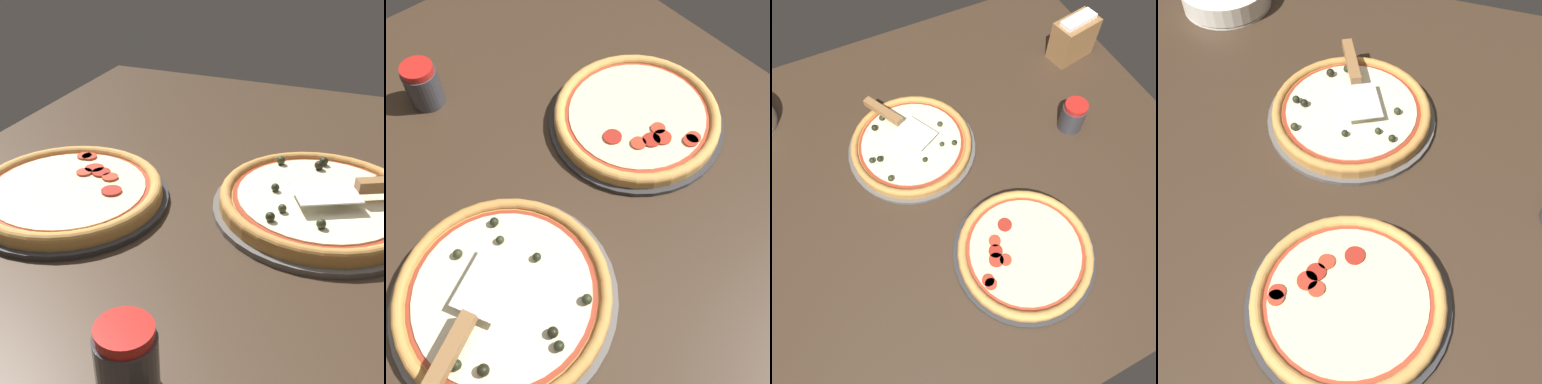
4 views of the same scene
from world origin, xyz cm
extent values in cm
cube|color=#38281C|center=(0.00, 0.00, -1.80)|extent=(136.98, 121.08, 3.60)
cylinder|color=#565451|center=(4.92, -11.59, 0.50)|extent=(35.53, 35.53, 1.00)
cylinder|color=#B77F3D|center=(4.92, -11.59, 1.88)|extent=(33.40, 33.40, 1.75)
torus|color=#B77F3D|center=(4.92, -11.59, 2.75)|extent=(33.40, 33.40, 1.93)
cylinder|color=maroon|center=(4.92, -11.59, 2.83)|extent=(29.03, 29.03, 0.15)
cylinder|color=beige|center=(4.92, -11.59, 2.95)|extent=(27.39, 27.39, 0.40)
sphere|color=black|center=(-5.40, -5.68, 3.91)|extent=(1.51, 1.51, 1.51)
sphere|color=#282D19|center=(14.17, -2.72, 3.95)|extent=(1.60, 1.60, 1.60)
sphere|color=black|center=(3.97, -4.18, 3.85)|extent=(1.39, 1.39, 1.39)
sphere|color=black|center=(12.41, -20.00, 4.04)|extent=(1.77, 1.77, 1.77)
sphere|color=black|center=(14.63, -9.59, 3.98)|extent=(1.65, 1.65, 1.65)
sphere|color=black|center=(16.66, -10.12, 3.94)|extent=(1.58, 1.58, 1.58)
sphere|color=black|center=(3.53, -14.33, 3.85)|extent=(1.39, 1.39, 1.39)
sphere|color=#282D19|center=(-2.18, -6.81, 3.83)|extent=(1.36, 1.36, 1.36)
sphere|color=#282D19|center=(-4.50, -13.25, 3.91)|extent=(1.52, 1.52, 1.52)
cylinder|color=#2D2D30|center=(-7.40, 29.15, 0.50)|extent=(34.37, 34.37, 1.00)
cylinder|color=#C68E47|center=(-7.40, 29.15, 1.79)|extent=(32.31, 32.31, 1.57)
torus|color=#C68E47|center=(-7.40, 29.15, 2.57)|extent=(32.31, 32.31, 2.16)
cylinder|color=#A33823|center=(-7.40, 29.15, 2.65)|extent=(28.08, 28.08, 0.15)
cylinder|color=beige|center=(-7.40, 29.15, 2.77)|extent=(26.49, 26.49, 0.40)
cylinder|color=#AD2D1E|center=(3.96, 31.74, 3.17)|extent=(2.84, 2.84, 0.40)
cylinder|color=maroon|center=(-0.87, 26.37, 3.17)|extent=(3.34, 3.34, 0.40)
cylinder|color=#B73823|center=(-1.96, 29.27, 3.17)|extent=(2.80, 2.80, 0.40)
cylinder|color=#AD2D1E|center=(0.23, 28.31, 3.17)|extent=(3.50, 3.50, 0.40)
cylinder|color=#B73823|center=(-1.91, 24.02, 3.17)|extent=(2.89, 2.89, 0.40)
cylinder|color=#B73823|center=(3.78, 32.72, 3.17)|extent=(2.78, 2.78, 0.40)
cylinder|color=maroon|center=(-6.10, 21.42, 3.17)|extent=(3.49, 3.49, 0.40)
cube|color=silver|center=(3.19, -12.50, 5.05)|extent=(11.40, 12.50, 0.24)
cylinder|color=#333338|center=(-39.28, 1.12, 3.88)|extent=(6.91, 6.91, 7.76)
cylinder|color=#B21E19|center=(-39.28, 1.12, 8.46)|extent=(6.35, 6.35, 1.40)
camera|label=1|loc=(-73.74, -19.82, 47.47)|focal=50.00mm
camera|label=2|loc=(29.29, -17.48, 68.81)|focal=42.00mm
camera|label=3|loc=(18.79, 49.44, 87.21)|focal=35.00mm
camera|label=4|loc=(-18.82, 64.27, 83.24)|focal=50.00mm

